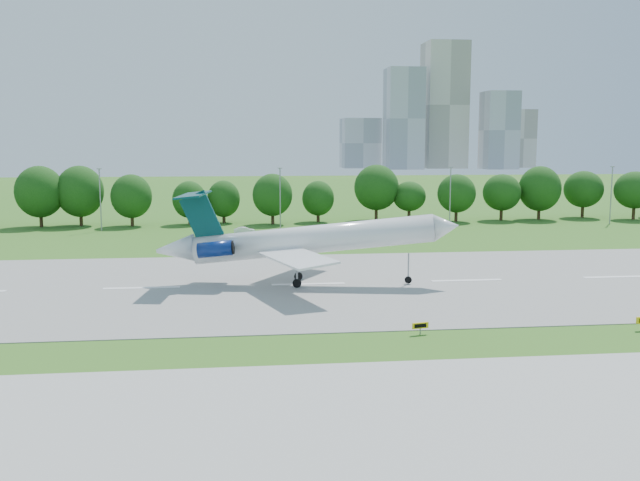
{
  "coord_description": "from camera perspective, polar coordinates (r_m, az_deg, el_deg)",
  "views": [
    {
      "loc": [
        -28.42,
        -60.17,
        17.44
      ],
      "look_at": [
        -19.38,
        18.0,
        6.43
      ],
      "focal_mm": 40.0,
      "sensor_mm": 36.0,
      "label": 1
    }
  ],
  "objects": [
    {
      "name": "taxi_sign_left",
      "position": [
        65.69,
        8.03,
        -6.77
      ],
      "size": [
        1.58,
        0.51,
        1.11
      ],
      "rotation": [
        0.0,
        0.0,
        0.22
      ],
      "color": "gray",
      "rests_on": "ground"
    },
    {
      "name": "service_vehicle_a",
      "position": [
        135.3,
        -6.05,
        0.8
      ],
      "size": [
        4.11,
        1.74,
        1.32
      ],
      "primitive_type": "imported",
      "rotation": [
        0.0,
        0.0,
        1.66
      ],
      "color": "white",
      "rests_on": "ground"
    },
    {
      "name": "runway",
      "position": [
        91.46,
        11.65,
        -3.17
      ],
      "size": [
        400.0,
        45.0,
        0.08
      ],
      "primitive_type": "cube",
      "color": "gray",
      "rests_on": "ground"
    },
    {
      "name": "skyline",
      "position": [
        468.94,
        9.44,
        9.45
      ],
      "size": [
        127.0,
        52.0,
        80.0
      ],
      "color": "#B2B2B7",
      "rests_on": "ground"
    },
    {
      "name": "tree_line",
      "position": [
        155.21,
        3.98,
        3.79
      ],
      "size": [
        288.4,
        8.4,
        10.4
      ],
      "color": "#382314",
      "rests_on": "ground"
    },
    {
      "name": "airliner",
      "position": [
        86.52,
        -1.75,
        0.07
      ],
      "size": [
        37.18,
        26.76,
        11.54
      ],
      "rotation": [
        0.0,
        -0.1,
        -0.12
      ],
      "color": "white",
      "rests_on": "ground"
    },
    {
      "name": "service_vehicle_b",
      "position": [
        138.09,
        -0.62,
        0.95
      ],
      "size": [
        3.42,
        1.68,
        1.12
      ],
      "primitive_type": "imported",
      "rotation": [
        0.0,
        0.0,
        1.68
      ],
      "color": "silver",
      "rests_on": "ground"
    },
    {
      "name": "ground",
      "position": [
        68.79,
        18.2,
        -7.13
      ],
      "size": [
        600.0,
        600.0,
        0.0
      ],
      "primitive_type": "plane",
      "color": "#2D6A1C",
      "rests_on": "ground"
    },
    {
      "name": "light_poles",
      "position": [
        144.94,
        3.73,
        3.56
      ],
      "size": [
        175.9,
        0.25,
        12.19
      ],
      "color": "gray",
      "rests_on": "ground"
    }
  ]
}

